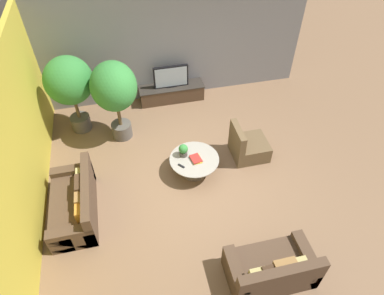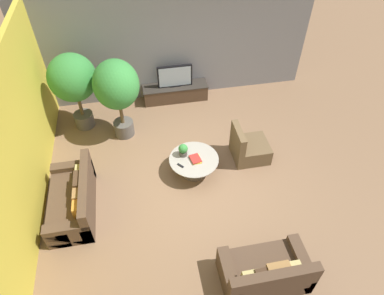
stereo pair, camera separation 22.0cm
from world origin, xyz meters
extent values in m
plane|color=brown|center=(0.00, 0.00, 0.00)|extent=(24.00, 24.00, 0.00)
cube|color=slate|center=(0.00, 3.26, 1.50)|extent=(7.40, 0.12, 3.00)
cube|color=gold|center=(-3.26, 0.20, 1.50)|extent=(0.12, 7.40, 3.00)
cube|color=#473323|center=(0.02, 2.94, 0.22)|extent=(1.75, 0.48, 0.44)
cube|color=#2D2823|center=(0.02, 2.94, 0.43)|extent=(1.78, 0.50, 0.02)
cube|color=black|center=(0.02, 2.94, 0.75)|extent=(0.93, 0.08, 0.62)
cube|color=#99A8B7|center=(0.02, 2.90, 0.75)|extent=(0.86, 0.00, 0.56)
cube|color=black|center=(0.02, 2.94, 0.46)|extent=(0.28, 0.13, 0.02)
cylinder|color=#756656|center=(0.00, 0.17, 0.01)|extent=(0.60, 0.60, 0.02)
cylinder|color=#756656|center=(0.00, 0.17, 0.20)|extent=(0.10, 0.10, 0.39)
cylinder|color=gray|center=(0.00, 0.17, 0.40)|extent=(1.09, 1.09, 0.02)
cube|color=#4C3828|center=(-2.59, -0.38, 0.21)|extent=(0.84, 1.72, 0.42)
cube|color=#4C3828|center=(-2.25, -0.38, 0.63)|extent=(0.16, 1.72, 0.42)
cube|color=#4C3828|center=(-2.59, 0.38, 0.27)|extent=(0.84, 0.20, 0.54)
cube|color=#4C3828|center=(-2.59, -1.14, 0.27)|extent=(0.84, 0.20, 0.54)
cube|color=tan|center=(-2.41, 0.04, 0.56)|extent=(0.15, 0.31, 0.29)
cube|color=#422D1E|center=(-2.41, -0.24, 0.60)|extent=(0.15, 0.40, 0.37)
cube|color=olive|center=(-2.41, -0.52, 0.57)|extent=(0.12, 0.34, 0.31)
cube|color=orange|center=(-2.41, -0.80, 0.55)|extent=(0.13, 0.29, 0.26)
cube|color=#4C3828|center=(0.70, -2.47, 0.21)|extent=(1.47, 0.84, 0.42)
cube|color=#4C3828|center=(0.70, -2.81, 0.63)|extent=(1.47, 0.16, 0.42)
cube|color=#4C3828|center=(1.33, -2.47, 0.27)|extent=(0.20, 0.84, 0.54)
cube|color=#4C3828|center=(0.06, -2.47, 0.27)|extent=(0.20, 0.84, 0.54)
cube|color=tan|center=(1.02, -2.65, 0.56)|extent=(0.32, 0.12, 0.29)
cube|color=olive|center=(0.81, -2.65, 0.59)|extent=(0.37, 0.15, 0.34)
cube|color=#422D1E|center=(0.59, -2.65, 0.57)|extent=(0.34, 0.18, 0.32)
cube|color=tan|center=(0.37, -2.65, 0.56)|extent=(0.31, 0.15, 0.29)
cube|color=brown|center=(1.38, 0.40, 0.20)|extent=(0.80, 0.76, 0.40)
cube|color=brown|center=(1.05, 0.40, 0.63)|extent=(0.14, 0.76, 0.46)
cylinder|color=#514C47|center=(-2.45, 2.26, 0.19)|extent=(0.48, 0.48, 0.37)
cylinder|color=brown|center=(-2.45, 2.26, 0.63)|extent=(0.08, 0.08, 0.50)
ellipsoid|color=#337F38|center=(-2.45, 2.26, 1.44)|extent=(1.11, 1.11, 1.13)
cylinder|color=#514C47|center=(-1.46, 1.74, 0.19)|extent=(0.49, 0.49, 0.38)
cylinder|color=brown|center=(-1.46, 1.74, 0.63)|extent=(0.08, 0.08, 0.51)
ellipsoid|color=#337F38|center=(-1.46, 1.74, 1.47)|extent=(1.04, 1.04, 1.17)
cylinder|color=#514C47|center=(-0.21, 0.33, 0.47)|extent=(0.18, 0.18, 0.11)
sphere|color=#337F38|center=(-0.21, 0.33, 0.61)|extent=(0.21, 0.21, 0.21)
cube|color=gold|center=(0.04, 0.14, 0.42)|extent=(0.21, 0.29, 0.02)
cube|color=#A32823|center=(0.02, 0.14, 0.45)|extent=(0.26, 0.31, 0.02)
cube|color=black|center=(-0.32, 0.02, 0.42)|extent=(0.13, 0.15, 0.02)
camera|label=1|loc=(-1.21, -4.80, 5.82)|focal=32.00mm
camera|label=2|loc=(-1.00, -4.85, 5.82)|focal=32.00mm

